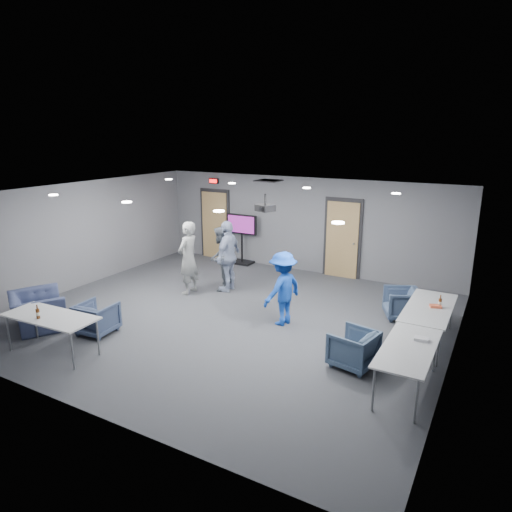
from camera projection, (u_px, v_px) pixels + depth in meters
The scene contains 28 objects.
floor at pixel (229, 316), 10.01m from camera, with size 9.00×9.00×0.00m, color #34363B.
ceiling at pixel (227, 193), 9.30m from camera, with size 9.00×9.00×0.00m, color silver.
wall_back at pixel (303, 225), 13.03m from camera, with size 9.00×0.02×2.70m, color slate.
wall_front at pixel (72, 324), 6.29m from camera, with size 9.00×0.02×2.70m, color slate.
wall_left at pixel (81, 235), 11.77m from camera, with size 0.02×8.00×2.70m, color slate.
wall_right at pixel (457, 292), 7.55m from camera, with size 0.02×8.00×2.70m, color slate.
door_left at pixel (215, 225), 14.47m from camera, with size 1.06×0.17×2.24m.
door_right at pixel (342, 239), 12.51m from camera, with size 1.06×0.17×2.24m.
exit_sign at pixel (214, 181), 14.09m from camera, with size 0.32×0.08×0.16m.
hvac_diffuser at pixel (268, 181), 11.90m from camera, with size 0.60×0.60×0.03m, color black.
downlights at pixel (227, 194), 9.31m from camera, with size 6.18×3.78×0.02m.
person_a at pixel (188, 258), 11.24m from camera, with size 0.66×0.44×1.82m, color gray.
person_b at pixel (221, 258), 11.53m from camera, with size 0.80×0.62×1.65m, color #575E68.
person_c at pixel (228, 256), 11.46m from camera, with size 1.06×0.44×1.80m, color #A0ADCE.
person_d at pixel (283, 289), 9.44m from camera, with size 1.01×0.58×1.56m, color #1A45AC.
chair_right_a at pixel (402, 303), 9.86m from camera, with size 0.70×0.72×0.66m, color #3C4C67.
chair_right_b at pixel (353, 349), 7.80m from camera, with size 0.70×0.72×0.66m, color #3C4F69.
chair_front_a at pixel (97, 318), 9.11m from camera, with size 0.69×0.71×0.64m, color #384561.
chair_front_b at pixel (37, 311), 9.36m from camera, with size 1.13×0.99×0.73m, color #363E5D.
table_right_a at pixel (429, 309), 8.59m from camera, with size 0.81×1.95×0.73m.
table_right_b at pixel (408, 350), 6.99m from camera, with size 0.75×1.81×0.73m.
table_front_left at pixel (50, 318), 8.18m from camera, with size 1.81×0.83×0.73m.
bottle_front at pixel (38, 313), 8.03m from camera, with size 0.07×0.07×0.26m.
bottle_right at pixel (440, 303), 8.55m from camera, with size 0.06×0.06×0.24m.
snack_box at pixel (436, 306), 8.56m from camera, with size 0.21×0.14×0.05m, color #E35B38.
wrapper at pixel (421, 339), 7.20m from camera, with size 0.21×0.15×0.05m, color silver.
tv_stand at pixel (242, 236), 13.83m from camera, with size 0.99×0.47×1.52m.
projector at pixel (265, 208), 9.39m from camera, with size 0.42×0.39×0.36m.
Camera 1 is at (5.04, -7.85, 3.91)m, focal length 32.00 mm.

